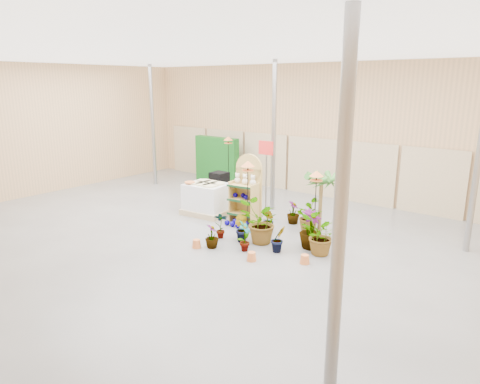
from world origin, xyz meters
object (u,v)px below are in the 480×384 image
object	(u,v)px
pallet_stack	(207,199)
bird_table_front	(248,166)
potted_plant_2	(260,223)
display_shelf	(247,191)

from	to	relation	value
pallet_stack	bird_table_front	xyz separation A→B (m)	(2.10, -0.74, 1.35)
potted_plant_2	display_shelf	bearing A→B (deg)	138.22
bird_table_front	display_shelf	bearing A→B (deg)	128.40
potted_plant_2	bird_table_front	bearing A→B (deg)	155.51
display_shelf	potted_plant_2	world-z (taller)	display_shelf
bird_table_front	potted_plant_2	size ratio (longest dim) A/B	1.82
pallet_stack	potted_plant_2	distance (m)	2.88
pallet_stack	potted_plant_2	xyz separation A→B (m)	(2.69, -1.01, 0.07)
display_shelf	pallet_stack	size ratio (longest dim) A/B	1.37
pallet_stack	bird_table_front	bearing A→B (deg)	-25.75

